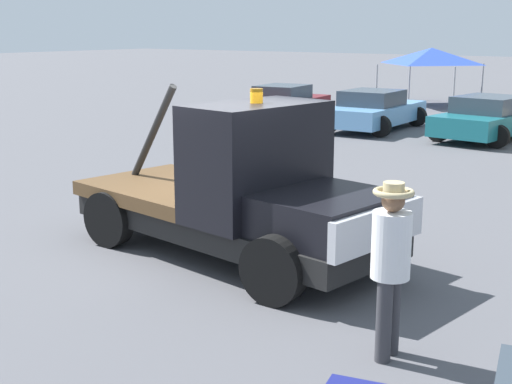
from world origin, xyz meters
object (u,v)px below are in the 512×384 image
at_px(parked_car_skyblue, 374,110).
at_px(tow_truck, 245,196).
at_px(parked_car_teal, 490,118).
at_px(parked_car_maroon, 285,104).
at_px(canopy_tent_blue, 432,56).
at_px(traffic_cone, 234,182).
at_px(person_near_truck, 391,256).

bearing_deg(parked_car_skyblue, tow_truck, -162.95).
bearing_deg(parked_car_teal, parked_car_maroon, 97.27).
relative_size(parked_car_skyblue, parked_car_teal, 0.95).
relative_size(canopy_tent_blue, traffic_cone, 6.49).
relative_size(tow_truck, canopy_tent_blue, 1.56).
height_order(parked_car_maroon, parked_car_teal, same).
bearing_deg(parked_car_maroon, traffic_cone, -158.41).
relative_size(person_near_truck, parked_car_maroon, 0.41).
relative_size(person_near_truck, traffic_cone, 3.40).
bearing_deg(parked_car_teal, canopy_tent_blue, 39.09).
height_order(tow_truck, traffic_cone, tow_truck).
xyz_separation_m(tow_truck, canopy_tent_blue, (-6.31, 22.33, 1.18)).
xyz_separation_m(tow_truck, traffic_cone, (-2.76, 3.35, -0.72)).
bearing_deg(parked_car_skyblue, traffic_cone, -171.18).
bearing_deg(parked_car_teal, tow_truck, -170.08).
height_order(tow_truck, parked_car_teal, tow_truck).
bearing_deg(parked_car_maroon, canopy_tent_blue, -20.63).
bearing_deg(tow_truck, parked_car_skyblue, 117.41).
distance_m(parked_car_skyblue, canopy_tent_blue, 8.87).
bearing_deg(traffic_cone, canopy_tent_blue, 100.59).
bearing_deg(canopy_tent_blue, parked_car_teal, -57.18).
bearing_deg(parked_car_skyblue, parked_car_maroon, 87.02).
bearing_deg(traffic_cone, person_near_truck, -40.71).
relative_size(tow_truck, parked_car_teal, 1.14).
bearing_deg(parked_car_teal, parked_car_skyblue, 99.04).
height_order(parked_car_skyblue, canopy_tent_blue, canopy_tent_blue).
bearing_deg(canopy_tent_blue, traffic_cone, -79.41).
distance_m(person_near_truck, parked_car_maroon, 19.31).
bearing_deg(tow_truck, person_near_truck, -20.43).
bearing_deg(person_near_truck, parked_car_skyblue, 113.71).
relative_size(parked_car_maroon, parked_car_skyblue, 0.98).
bearing_deg(canopy_tent_blue, parked_car_skyblue, -79.79).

